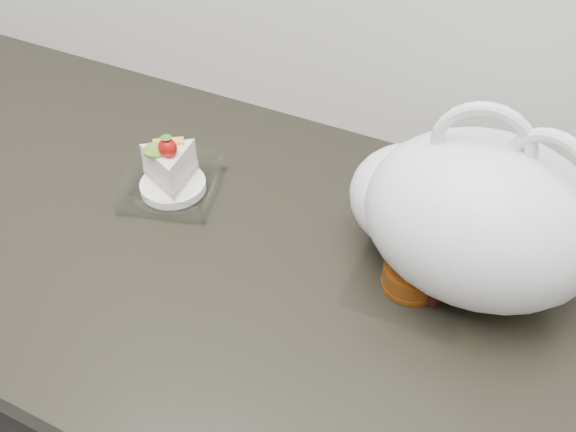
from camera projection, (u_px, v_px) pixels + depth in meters
The scene contains 4 objects.
counter at pixel (230, 407), 1.18m from camera, with size 2.04×0.64×0.90m.
cake_tray at pixel (172, 176), 0.93m from camera, with size 0.16×0.16×0.10m.
mooncake_wrap at pixel (412, 278), 0.80m from camera, with size 0.15×0.14×0.03m.
plastic_bag at pixel (467, 214), 0.76m from camera, with size 0.33×0.24×0.26m.
Camera 1 is at (0.38, 1.17, 1.51)m, focal length 40.00 mm.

